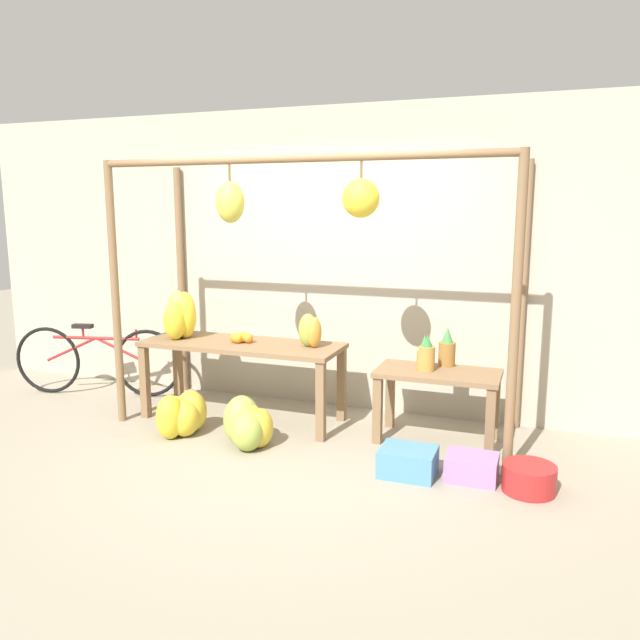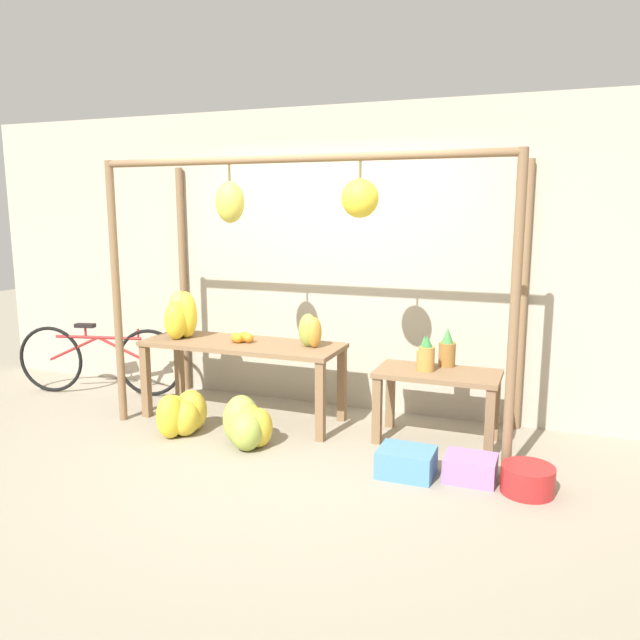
{
  "view_description": "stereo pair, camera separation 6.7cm",
  "coord_description": "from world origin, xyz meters",
  "px_view_note": "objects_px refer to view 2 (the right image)",
  "views": [
    {
      "loc": [
        1.86,
        -4.02,
        1.89
      ],
      "look_at": [
        0.08,
        0.82,
        0.96
      ],
      "focal_mm": 35.0,
      "sensor_mm": 36.0,
      "label": 1
    },
    {
      "loc": [
        1.93,
        -4.0,
        1.89
      ],
      "look_at": [
        0.08,
        0.82,
        0.96
      ],
      "focal_mm": 35.0,
      "sensor_mm": 36.0,
      "label": 2
    }
  ],
  "objects_px": {
    "banana_pile_ground_left": "(181,414)",
    "banana_pile_ground_right": "(247,425)",
    "pineapple_cluster": "(435,353)",
    "blue_bucket": "(528,479)",
    "papaya_pile": "(310,331)",
    "banana_pile_on_table": "(182,316)",
    "fruit_crate_white": "(406,462)",
    "fruit_crate_purple": "(470,468)",
    "parked_bicycle": "(99,359)",
    "orange_pile": "(242,338)"
  },
  "relations": [
    {
      "from": "fruit_crate_white",
      "to": "parked_bicycle",
      "type": "relative_size",
      "value": 0.23
    },
    {
      "from": "banana_pile_ground_left",
      "to": "blue_bucket",
      "type": "height_order",
      "value": "banana_pile_ground_left"
    },
    {
      "from": "banana_pile_ground_left",
      "to": "banana_pile_ground_right",
      "type": "xyz_separation_m",
      "value": [
        0.66,
        -0.06,
        0.01
      ]
    },
    {
      "from": "papaya_pile",
      "to": "parked_bicycle",
      "type": "bearing_deg",
      "value": 177.38
    },
    {
      "from": "papaya_pile",
      "to": "blue_bucket",
      "type": "bearing_deg",
      "value": -20.81
    },
    {
      "from": "banana_pile_ground_right",
      "to": "pineapple_cluster",
      "type": "bearing_deg",
      "value": 28.49
    },
    {
      "from": "banana_pile_ground_left",
      "to": "pineapple_cluster",
      "type": "bearing_deg",
      "value": 18.61
    },
    {
      "from": "banana_pile_on_table",
      "to": "banana_pile_ground_left",
      "type": "bearing_deg",
      "value": -59.89
    },
    {
      "from": "banana_pile_on_table",
      "to": "banana_pile_ground_right",
      "type": "xyz_separation_m",
      "value": [
        0.96,
        -0.59,
        -0.73
      ]
    },
    {
      "from": "pineapple_cluster",
      "to": "fruit_crate_white",
      "type": "xyz_separation_m",
      "value": [
        -0.03,
        -0.8,
        -0.63
      ]
    },
    {
      "from": "parked_bicycle",
      "to": "pineapple_cluster",
      "type": "bearing_deg",
      "value": -0.38
    },
    {
      "from": "pineapple_cluster",
      "to": "banana_pile_ground_right",
      "type": "height_order",
      "value": "pineapple_cluster"
    },
    {
      "from": "pineapple_cluster",
      "to": "papaya_pile",
      "type": "bearing_deg",
      "value": -175.37
    },
    {
      "from": "banana_pile_ground_right",
      "to": "fruit_crate_purple",
      "type": "xyz_separation_m",
      "value": [
        1.75,
        0.01,
        -0.09
      ]
    },
    {
      "from": "banana_pile_ground_right",
      "to": "fruit_crate_white",
      "type": "height_order",
      "value": "banana_pile_ground_right"
    },
    {
      "from": "banana_pile_ground_right",
      "to": "fruit_crate_white",
      "type": "distance_m",
      "value": 1.31
    },
    {
      "from": "pineapple_cluster",
      "to": "blue_bucket",
      "type": "bearing_deg",
      "value": -44.75
    },
    {
      "from": "banana_pile_ground_left",
      "to": "banana_pile_ground_right",
      "type": "height_order",
      "value": "banana_pile_ground_right"
    },
    {
      "from": "banana_pile_ground_right",
      "to": "blue_bucket",
      "type": "relative_size",
      "value": 1.35
    },
    {
      "from": "orange_pile",
      "to": "blue_bucket",
      "type": "bearing_deg",
      "value": -14.66
    },
    {
      "from": "banana_pile_on_table",
      "to": "parked_bicycle",
      "type": "relative_size",
      "value": 0.25
    },
    {
      "from": "pineapple_cluster",
      "to": "banana_pile_ground_left",
      "type": "distance_m",
      "value": 2.18
    },
    {
      "from": "pineapple_cluster",
      "to": "orange_pile",
      "type": "bearing_deg",
      "value": -175.35
    },
    {
      "from": "banana_pile_ground_left",
      "to": "fruit_crate_white",
      "type": "bearing_deg",
      "value": -3.7
    },
    {
      "from": "pineapple_cluster",
      "to": "blue_bucket",
      "type": "xyz_separation_m",
      "value": [
        0.79,
        -0.79,
        -0.63
      ]
    },
    {
      "from": "banana_pile_ground_right",
      "to": "blue_bucket",
      "type": "bearing_deg",
      "value": -1.62
    },
    {
      "from": "orange_pile",
      "to": "banana_pile_ground_left",
      "type": "xyz_separation_m",
      "value": [
        -0.31,
        -0.53,
        -0.58
      ]
    },
    {
      "from": "parked_bicycle",
      "to": "papaya_pile",
      "type": "bearing_deg",
      "value": -2.62
    },
    {
      "from": "banana_pile_on_table",
      "to": "fruit_crate_white",
      "type": "distance_m",
      "value": 2.5
    },
    {
      "from": "banana_pile_ground_left",
      "to": "blue_bucket",
      "type": "bearing_deg",
      "value": -2.38
    },
    {
      "from": "banana_pile_on_table",
      "to": "banana_pile_ground_right",
      "type": "relative_size",
      "value": 0.92
    },
    {
      "from": "banana_pile_ground_right",
      "to": "blue_bucket",
      "type": "height_order",
      "value": "banana_pile_ground_right"
    },
    {
      "from": "banana_pile_on_table",
      "to": "parked_bicycle",
      "type": "xyz_separation_m",
      "value": [
        -1.12,
        0.17,
        -0.54
      ]
    },
    {
      "from": "fruit_crate_white",
      "to": "fruit_crate_purple",
      "type": "xyz_separation_m",
      "value": [
        0.44,
        0.08,
        -0.01
      ]
    },
    {
      "from": "blue_bucket",
      "to": "fruit_crate_purple",
      "type": "distance_m",
      "value": 0.39
    },
    {
      "from": "banana_pile_on_table",
      "to": "parked_bicycle",
      "type": "distance_m",
      "value": 1.25
    },
    {
      "from": "blue_bucket",
      "to": "papaya_pile",
      "type": "bearing_deg",
      "value": 159.19
    },
    {
      "from": "banana_pile_on_table",
      "to": "papaya_pile",
      "type": "height_order",
      "value": "banana_pile_on_table"
    },
    {
      "from": "orange_pile",
      "to": "papaya_pile",
      "type": "xyz_separation_m",
      "value": [
        0.64,
        0.05,
        0.1
      ]
    },
    {
      "from": "papaya_pile",
      "to": "fruit_crate_white",
      "type": "bearing_deg",
      "value": -34.89
    },
    {
      "from": "parked_bicycle",
      "to": "fruit_crate_white",
      "type": "bearing_deg",
      "value": -13.63
    },
    {
      "from": "banana_pile_ground_right",
      "to": "fruit_crate_purple",
      "type": "distance_m",
      "value": 1.75
    },
    {
      "from": "pineapple_cluster",
      "to": "papaya_pile",
      "type": "height_order",
      "value": "papaya_pile"
    },
    {
      "from": "banana_pile_on_table",
      "to": "blue_bucket",
      "type": "height_order",
      "value": "banana_pile_on_table"
    },
    {
      "from": "orange_pile",
      "to": "fruit_crate_white",
      "type": "relative_size",
      "value": 0.53
    },
    {
      "from": "orange_pile",
      "to": "fruit_crate_purple",
      "type": "xyz_separation_m",
      "value": [
        2.1,
        -0.58,
        -0.66
      ]
    },
    {
      "from": "banana_pile_ground_left",
      "to": "papaya_pile",
      "type": "distance_m",
      "value": 1.3
    },
    {
      "from": "fruit_crate_white",
      "to": "blue_bucket",
      "type": "relative_size",
      "value": 1.11
    },
    {
      "from": "blue_bucket",
      "to": "papaya_pile",
      "type": "relative_size",
      "value": 1.23
    },
    {
      "from": "orange_pile",
      "to": "fruit_crate_purple",
      "type": "distance_m",
      "value": 2.28
    }
  ]
}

